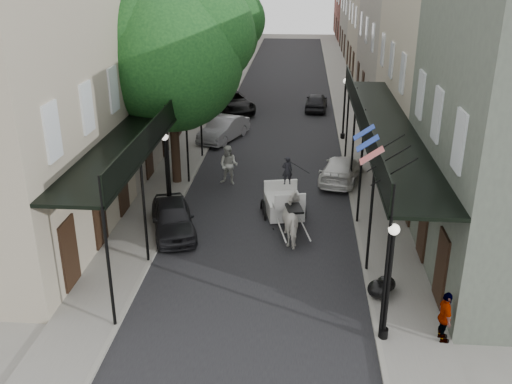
% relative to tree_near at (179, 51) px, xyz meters
% --- Properties ---
extents(ground, '(140.00, 140.00, 0.00)m').
position_rel_tree_near_xyz_m(ground, '(4.20, -10.18, -6.49)').
color(ground, gray).
rests_on(ground, ground).
extents(road, '(8.00, 90.00, 0.01)m').
position_rel_tree_near_xyz_m(road, '(4.20, 9.82, -6.48)').
color(road, black).
rests_on(road, ground).
extents(sidewalk_left, '(2.20, 90.00, 0.12)m').
position_rel_tree_near_xyz_m(sidewalk_left, '(-0.80, 9.82, -6.43)').
color(sidewalk_left, gray).
rests_on(sidewalk_left, ground).
extents(sidewalk_right, '(2.20, 90.00, 0.12)m').
position_rel_tree_near_xyz_m(sidewalk_right, '(9.20, 9.82, -6.43)').
color(sidewalk_right, gray).
rests_on(sidewalk_right, ground).
extents(building_row_left, '(5.00, 80.00, 10.50)m').
position_rel_tree_near_xyz_m(building_row_left, '(-4.40, 19.82, -1.24)').
color(building_row_left, '#9F957F').
rests_on(building_row_left, ground).
extents(building_row_right, '(5.00, 80.00, 10.50)m').
position_rel_tree_near_xyz_m(building_row_right, '(12.80, 19.82, -1.24)').
color(building_row_right, gray).
rests_on(building_row_right, ground).
extents(gallery_left, '(2.20, 18.05, 4.88)m').
position_rel_tree_near_xyz_m(gallery_left, '(-0.59, -3.20, -2.44)').
color(gallery_left, black).
rests_on(gallery_left, sidewalk_left).
extents(gallery_right, '(2.20, 18.05, 4.88)m').
position_rel_tree_near_xyz_m(gallery_right, '(8.99, -3.20, -2.44)').
color(gallery_right, black).
rests_on(gallery_right, sidewalk_right).
extents(tree_near, '(7.31, 6.80, 9.63)m').
position_rel_tree_near_xyz_m(tree_near, '(0.00, 0.00, 0.00)').
color(tree_near, '#382619').
rests_on(tree_near, sidewalk_left).
extents(tree_far, '(6.45, 6.00, 8.61)m').
position_rel_tree_near_xyz_m(tree_far, '(-0.05, 14.00, -0.65)').
color(tree_far, '#382619').
rests_on(tree_far, sidewalk_left).
extents(lamppost_right_near, '(0.32, 0.32, 3.71)m').
position_rel_tree_near_xyz_m(lamppost_right_near, '(8.30, -12.18, -4.44)').
color(lamppost_right_near, black).
rests_on(lamppost_right_near, sidewalk_right).
extents(lamppost_left, '(0.32, 0.32, 3.71)m').
position_rel_tree_near_xyz_m(lamppost_left, '(0.10, -4.18, -4.44)').
color(lamppost_left, black).
rests_on(lamppost_left, sidewalk_left).
extents(lamppost_right_far, '(0.32, 0.32, 3.71)m').
position_rel_tree_near_xyz_m(lamppost_right_far, '(8.30, 7.82, -4.44)').
color(lamppost_right_far, black).
rests_on(lamppost_right_far, sidewalk_right).
extents(horse, '(1.37, 2.24, 1.77)m').
position_rel_tree_near_xyz_m(horse, '(5.55, -5.88, -5.61)').
color(horse, silver).
rests_on(horse, ground).
extents(carriage, '(2.12, 2.85, 2.95)m').
position_rel_tree_near_xyz_m(carriage, '(4.98, -3.19, -5.34)').
color(carriage, black).
rests_on(carriage, ground).
extents(pedestrian_walking, '(1.12, 0.96, 1.98)m').
position_rel_tree_near_xyz_m(pedestrian_walking, '(2.20, -0.01, -5.50)').
color(pedestrian_walking, '#B5B7AC').
rests_on(pedestrian_walking, ground).
extents(pedestrian_sidewalk_left, '(1.17, 1.03, 1.58)m').
position_rel_tree_near_xyz_m(pedestrian_sidewalk_left, '(-0.00, 10.39, -5.58)').
color(pedestrian_sidewalk_left, gray).
rests_on(pedestrian_sidewalk_left, sidewalk_left).
extents(pedestrian_sidewalk_right, '(0.43, 0.96, 1.61)m').
position_rel_tree_near_xyz_m(pedestrian_sidewalk_right, '(10.00, -12.18, -5.56)').
color(pedestrian_sidewalk_right, gray).
rests_on(pedestrian_sidewalk_right, sidewalk_right).
extents(car_left_near, '(2.76, 4.32, 1.37)m').
position_rel_tree_near_xyz_m(car_left_near, '(0.60, -5.64, -5.80)').
color(car_left_near, black).
rests_on(car_left_near, ground).
extents(car_left_mid, '(2.95, 4.59, 1.43)m').
position_rel_tree_near_xyz_m(car_left_mid, '(0.97, 7.23, -5.77)').
color(car_left_mid, gray).
rests_on(car_left_mid, ground).
extents(car_left_far, '(4.42, 5.87, 1.48)m').
position_rel_tree_near_xyz_m(car_left_far, '(0.60, 14.19, -5.75)').
color(car_left_far, black).
rests_on(car_left_far, ground).
extents(car_right_near, '(2.68, 4.56, 1.24)m').
position_rel_tree_near_xyz_m(car_right_near, '(7.80, 0.86, -5.87)').
color(car_right_near, silver).
rests_on(car_right_near, ground).
extents(car_right_far, '(1.80, 3.87, 1.28)m').
position_rel_tree_near_xyz_m(car_right_far, '(6.80, 15.17, -5.85)').
color(car_right_far, black).
rests_on(car_right_far, ground).
extents(trash_bags, '(0.99, 1.14, 0.62)m').
position_rel_tree_near_xyz_m(trash_bags, '(8.51, -9.86, -6.08)').
color(trash_bags, black).
rests_on(trash_bags, sidewalk_right).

